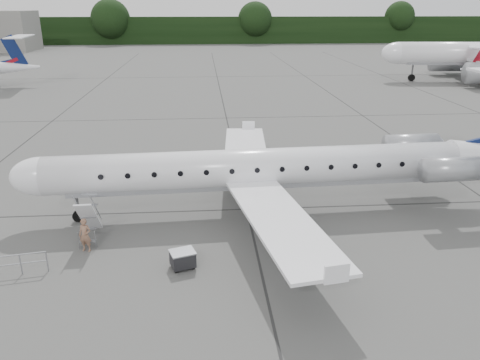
{
  "coord_description": "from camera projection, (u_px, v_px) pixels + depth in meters",
  "views": [
    {
      "loc": [
        -5.88,
        -22.11,
        11.35
      ],
      "look_at": [
        -3.98,
        1.96,
        2.3
      ],
      "focal_mm": 35.0,
      "sensor_mm": 36.0,
      "label": 1
    }
  ],
  "objects": [
    {
      "name": "ground",
      "position": [
        317.0,
        231.0,
        25.06
      ],
      "size": [
        320.0,
        320.0,
        0.0
      ],
      "primitive_type": "plane",
      "color": "#575754",
      "rests_on": "ground"
    },
    {
      "name": "treeline",
      "position": [
        220.0,
        30.0,
        145.0
      ],
      "size": [
        260.0,
        4.0,
        8.0
      ],
      "primitive_type": "cube",
      "color": "black",
      "rests_on": "ground"
    },
    {
      "name": "main_regional_jet",
      "position": [
        257.0,
        149.0,
        25.99
      ],
      "size": [
        30.8,
        22.87,
        7.64
      ],
      "primitive_type": null,
      "rotation": [
        0.0,
        0.0,
        0.05
      ],
      "color": "white",
      "rests_on": "ground"
    },
    {
      "name": "airstair",
      "position": [
        89.0,
        218.0,
        23.78
      ],
      "size": [
        0.96,
        2.24,
        2.39
      ],
      "primitive_type": null,
      "rotation": [
        0.0,
        0.0,
        0.05
      ],
      "color": "white",
      "rests_on": "ground"
    },
    {
      "name": "passenger",
      "position": [
        85.0,
        235.0,
        22.74
      ],
      "size": [
        0.7,
        0.55,
        1.71
      ],
      "primitive_type": "imported",
      "rotation": [
        0.0,
        0.0,
        -0.24
      ],
      "color": "#8C634C",
      "rests_on": "ground"
    },
    {
      "name": "safety_railing",
      "position": [
        21.0,
        264.0,
        20.85
      ],
      "size": [
        2.18,
        0.44,
        1.0
      ],
      "primitive_type": null,
      "rotation": [
        0.0,
        0.0,
        0.17
      ],
      "color": "gray",
      "rests_on": "ground"
    },
    {
      "name": "baggage_cart",
      "position": [
        183.0,
        259.0,
        21.38
      ],
      "size": [
        1.26,
        1.14,
        0.91
      ],
      "primitive_type": null,
      "rotation": [
        0.0,
        0.0,
        0.32
      ],
      "color": "black",
      "rests_on": "ground"
    }
  ]
}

